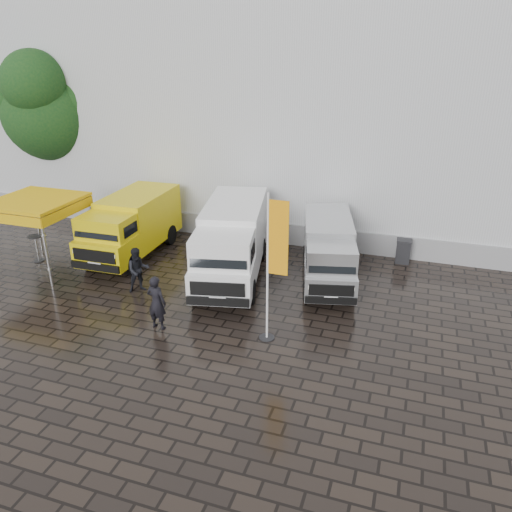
{
  "coord_description": "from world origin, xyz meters",
  "views": [
    {
      "loc": [
        5.2,
        -13.32,
        8.78
      ],
      "look_at": [
        0.03,
        2.2,
        1.76
      ],
      "focal_mm": 35.0,
      "sensor_mm": 36.0,
      "label": 1
    }
  ],
  "objects_px": {
    "van_yellow": "(131,227)",
    "cocktail_table": "(37,249)",
    "person_tent": "(138,270)",
    "van_white": "(232,244)",
    "wheelie_bin": "(403,251)",
    "flagpole": "(273,263)",
    "canopy_tent": "(35,204)",
    "person_front": "(157,303)",
    "van_silver": "(328,252)"
  },
  "relations": [
    {
      "from": "canopy_tent",
      "to": "wheelie_bin",
      "type": "xyz_separation_m",
      "value": [
        14.39,
        5.26,
        -2.25
      ]
    },
    {
      "from": "wheelie_bin",
      "to": "van_white",
      "type": "bearing_deg",
      "value": -152.21
    },
    {
      "from": "canopy_tent",
      "to": "van_silver",
      "type": "bearing_deg",
      "value": 12.04
    },
    {
      "from": "person_tent",
      "to": "flagpole",
      "type": "bearing_deg",
      "value": -57.4
    },
    {
      "from": "van_yellow",
      "to": "person_front",
      "type": "height_order",
      "value": "van_yellow"
    },
    {
      "from": "van_silver",
      "to": "wheelie_bin",
      "type": "distance_m",
      "value": 3.99
    },
    {
      "from": "canopy_tent",
      "to": "person_tent",
      "type": "bearing_deg",
      "value": -8.24
    },
    {
      "from": "person_front",
      "to": "van_silver",
      "type": "bearing_deg",
      "value": -124.31
    },
    {
      "from": "canopy_tent",
      "to": "person_tent",
      "type": "xyz_separation_m",
      "value": [
        5.0,
        -0.72,
        -1.9
      ]
    },
    {
      "from": "van_yellow",
      "to": "cocktail_table",
      "type": "bearing_deg",
      "value": -153.22
    },
    {
      "from": "cocktail_table",
      "to": "wheelie_bin",
      "type": "distance_m",
      "value": 15.83
    },
    {
      "from": "canopy_tent",
      "to": "flagpole",
      "type": "bearing_deg",
      "value": -12.49
    },
    {
      "from": "van_white",
      "to": "canopy_tent",
      "type": "bearing_deg",
      "value": 178.51
    },
    {
      "from": "cocktail_table",
      "to": "person_tent",
      "type": "distance_m",
      "value": 5.77
    },
    {
      "from": "van_silver",
      "to": "cocktail_table",
      "type": "distance_m",
      "value": 12.47
    },
    {
      "from": "wheelie_bin",
      "to": "van_yellow",
      "type": "bearing_deg",
      "value": -167.61
    },
    {
      "from": "van_yellow",
      "to": "canopy_tent",
      "type": "distance_m",
      "value": 3.97
    },
    {
      "from": "van_silver",
      "to": "wheelie_bin",
      "type": "xyz_separation_m",
      "value": [
        2.78,
        2.78,
        -0.67
      ]
    },
    {
      "from": "wheelie_bin",
      "to": "person_front",
      "type": "xyz_separation_m",
      "value": [
        -7.4,
        -8.18,
        0.43
      ]
    },
    {
      "from": "person_front",
      "to": "van_white",
      "type": "bearing_deg",
      "value": -95.65
    },
    {
      "from": "flagpole",
      "to": "wheelie_bin",
      "type": "xyz_separation_m",
      "value": [
        3.59,
        7.65,
        -2.18
      ]
    },
    {
      "from": "van_white",
      "to": "flagpole",
      "type": "height_order",
      "value": "flagpole"
    },
    {
      "from": "person_front",
      "to": "person_tent",
      "type": "bearing_deg",
      "value": -41.5
    },
    {
      "from": "cocktail_table",
      "to": "van_white",
      "type": "bearing_deg",
      "value": 7.75
    },
    {
      "from": "van_yellow",
      "to": "flagpole",
      "type": "height_order",
      "value": "flagpole"
    },
    {
      "from": "van_yellow",
      "to": "flagpole",
      "type": "relative_size",
      "value": 1.17
    },
    {
      "from": "van_yellow",
      "to": "van_silver",
      "type": "xyz_separation_m",
      "value": [
        8.71,
        0.2,
        -0.12
      ]
    },
    {
      "from": "van_white",
      "to": "cocktail_table",
      "type": "bearing_deg",
      "value": 175.29
    },
    {
      "from": "van_silver",
      "to": "canopy_tent",
      "type": "distance_m",
      "value": 11.98
    },
    {
      "from": "flagpole",
      "to": "cocktail_table",
      "type": "bearing_deg",
      "value": 166.45
    },
    {
      "from": "canopy_tent",
      "to": "cocktail_table",
      "type": "bearing_deg",
      "value": 150.71
    },
    {
      "from": "person_tent",
      "to": "wheelie_bin",
      "type": "bearing_deg",
      "value": -8.85
    },
    {
      "from": "canopy_tent",
      "to": "person_tent",
      "type": "distance_m",
      "value": 5.4
    },
    {
      "from": "flagpole",
      "to": "cocktail_table",
      "type": "distance_m",
      "value": 11.98
    },
    {
      "from": "cocktail_table",
      "to": "van_silver",
      "type": "bearing_deg",
      "value": 9.75
    },
    {
      "from": "cocktail_table",
      "to": "person_tent",
      "type": "bearing_deg",
      "value": -10.94
    },
    {
      "from": "flagpole",
      "to": "wheelie_bin",
      "type": "height_order",
      "value": "flagpole"
    },
    {
      "from": "van_yellow",
      "to": "van_white",
      "type": "bearing_deg",
      "value": -9.83
    },
    {
      "from": "van_silver",
      "to": "person_front",
      "type": "xyz_separation_m",
      "value": [
        -4.62,
        -5.4,
        -0.24
      ]
    },
    {
      "from": "wheelie_bin",
      "to": "person_front",
      "type": "distance_m",
      "value": 11.04
    },
    {
      "from": "wheelie_bin",
      "to": "van_silver",
      "type": "bearing_deg",
      "value": -137.11
    },
    {
      "from": "flagpole",
      "to": "person_tent",
      "type": "relative_size",
      "value": 2.77
    },
    {
      "from": "van_yellow",
      "to": "cocktail_table",
      "type": "height_order",
      "value": "van_yellow"
    },
    {
      "from": "van_yellow",
      "to": "person_tent",
      "type": "xyz_separation_m",
      "value": [
        2.1,
        -3.01,
        -0.44
      ]
    },
    {
      "from": "person_tent",
      "to": "person_front",
      "type": "bearing_deg",
      "value": -89.1
    },
    {
      "from": "van_yellow",
      "to": "van_white",
      "type": "relative_size",
      "value": 0.85
    },
    {
      "from": "van_yellow",
      "to": "person_front",
      "type": "bearing_deg",
      "value": -53.26
    },
    {
      "from": "van_white",
      "to": "person_front",
      "type": "height_order",
      "value": "van_white"
    },
    {
      "from": "wheelie_bin",
      "to": "canopy_tent",
      "type": "bearing_deg",
      "value": -162.07
    },
    {
      "from": "cocktail_table",
      "to": "person_front",
      "type": "xyz_separation_m",
      "value": [
        7.65,
        -3.29,
        0.36
      ]
    }
  ]
}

